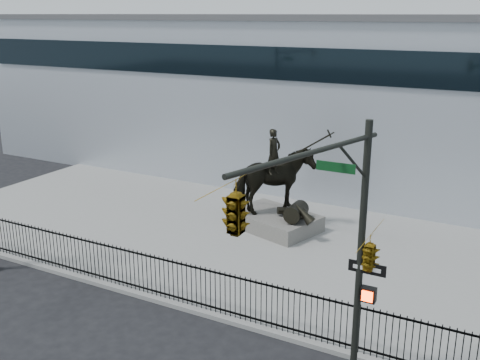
% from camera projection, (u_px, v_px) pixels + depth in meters
% --- Properties ---
extents(ground, '(120.00, 120.00, 0.00)m').
position_uv_depth(ground, '(138.00, 318.00, 17.96)').
color(ground, black).
rests_on(ground, ground).
extents(plaza, '(30.00, 12.00, 0.15)m').
position_uv_depth(plaza, '(241.00, 241.00, 23.85)').
color(plaza, gray).
rests_on(plaza, ground).
extents(building, '(44.00, 14.00, 9.00)m').
position_uv_depth(building, '(344.00, 98.00, 33.55)').
color(building, '#B3BBC3').
rests_on(building, ground).
extents(picket_fence, '(22.10, 0.10, 1.50)m').
position_uv_depth(picket_fence, '(160.00, 277.00, 18.76)').
color(picket_fence, black).
rests_on(picket_fence, plaza).
extents(statue_plinth, '(4.24, 3.47, 0.69)m').
position_uv_depth(statue_plinth, '(275.00, 221.00, 24.93)').
color(statue_plinth, '#53514C').
rests_on(statue_plinth, plaza).
extents(equestrian_statue, '(4.53, 3.49, 3.99)m').
position_uv_depth(equestrian_statue, '(277.00, 183.00, 24.38)').
color(equestrian_statue, black).
rests_on(equestrian_statue, statue_plinth).
extents(traffic_signal_right, '(2.17, 6.86, 7.00)m').
position_uv_depth(traffic_signal_right, '(309.00, 234.00, 11.95)').
color(traffic_signal_right, black).
rests_on(traffic_signal_right, ground).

